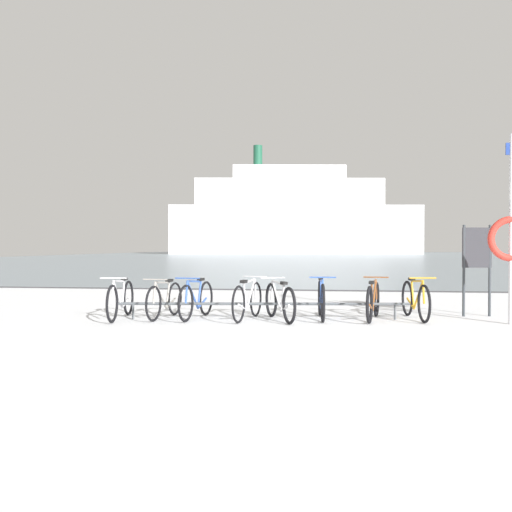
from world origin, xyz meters
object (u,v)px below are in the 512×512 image
(bicycle_4, at_px, (280,301))
(bicycle_6, at_px, (373,301))
(bicycle_0, at_px, (121,299))
(ferry_ship, at_px, (293,218))
(bicycle_5, at_px, (321,299))
(bicycle_1, at_px, (165,300))
(bicycle_7, at_px, (415,300))
(info_sign, at_px, (477,255))
(bicycle_2, at_px, (196,299))
(bicycle_3, at_px, (248,300))
(rescue_post, at_px, (511,234))

(bicycle_4, bearing_deg, bicycle_6, 10.62)
(bicycle_0, xyz_separation_m, bicycle_6, (4.51, 0.47, -0.01))
(bicycle_6, xyz_separation_m, ferry_ship, (-7.17, 84.95, 5.79))
(bicycle_5, relative_size, ferry_ship, 0.04)
(bicycle_4, xyz_separation_m, bicycle_5, (0.73, 0.32, 0.02))
(bicycle_1, height_order, bicycle_4, same)
(bicycle_7, xyz_separation_m, info_sign, (1.20, 0.60, 0.79))
(ferry_ship, bearing_deg, bicycle_7, -84.66)
(bicycle_2, relative_size, bicycle_5, 0.97)
(bicycle_3, relative_size, bicycle_4, 1.04)
(bicycle_7, bearing_deg, bicycle_5, -174.81)
(bicycle_0, bearing_deg, rescue_post, 1.69)
(bicycle_5, bearing_deg, bicycle_7, 5.19)
(bicycle_5, height_order, ferry_ship, ferry_ship)
(bicycle_4, bearing_deg, bicycle_2, 177.97)
(bicycle_0, xyz_separation_m, ferry_ship, (-2.66, 85.42, 5.78))
(bicycle_6, bearing_deg, ferry_ship, 94.82)
(bicycle_2, bearing_deg, bicycle_7, 6.08)
(bicycle_4, height_order, info_sign, info_sign)
(bicycle_1, distance_m, bicycle_3, 1.53)
(bicycle_0, relative_size, ferry_ship, 0.04)
(bicycle_0, xyz_separation_m, info_sign, (6.47, 1.23, 0.79))
(bicycle_2, distance_m, ferry_ship, 85.50)
(bicycle_0, xyz_separation_m, bicycle_5, (3.59, 0.48, 0.00))
(info_sign, bearing_deg, ferry_ship, 96.19)
(bicycle_3, height_order, bicycle_7, bicycle_7)
(bicycle_2, height_order, bicycle_7, bicycle_7)
(bicycle_2, bearing_deg, bicycle_5, 6.74)
(bicycle_0, bearing_deg, bicycle_5, 7.58)
(bicycle_6, distance_m, ferry_ship, 85.45)
(bicycle_2, bearing_deg, bicycle_1, -178.30)
(bicycle_1, distance_m, bicycle_4, 2.11)
(bicycle_5, xyz_separation_m, rescue_post, (3.17, -0.28, 1.16))
(bicycle_0, xyz_separation_m, bicycle_2, (1.35, 0.21, -0.00))
(bicycle_1, relative_size, rescue_post, 0.49)
(bicycle_6, distance_m, rescue_post, 2.56)
(bicycle_7, xyz_separation_m, ferry_ship, (-7.93, 84.79, 5.78))
(info_sign, bearing_deg, bicycle_6, -158.68)
(bicycle_2, xyz_separation_m, bicycle_6, (3.17, 0.25, -0.01))
(rescue_post, bearing_deg, bicycle_2, 179.86)
(bicycle_4, distance_m, ferry_ship, 85.63)
(bicycle_0, distance_m, bicycle_3, 2.30)
(bicycle_1, distance_m, bicycle_5, 2.85)
(bicycle_1, relative_size, bicycle_2, 0.97)
(bicycle_2, distance_m, bicycle_4, 1.52)
(bicycle_2, bearing_deg, ferry_ship, 92.69)
(bicycle_3, bearing_deg, info_sign, 13.98)
(bicycle_1, bearing_deg, bicycle_4, -0.99)
(bicycle_0, relative_size, bicycle_6, 1.06)
(bicycle_3, bearing_deg, rescue_post, 0.11)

